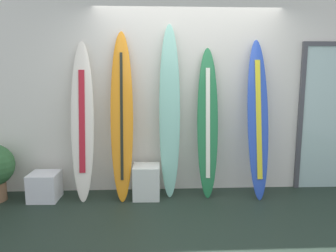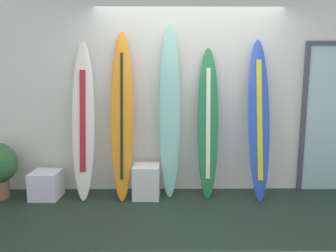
{
  "view_description": "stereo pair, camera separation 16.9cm",
  "coord_description": "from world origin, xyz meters",
  "px_view_note": "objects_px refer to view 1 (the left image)",
  "views": [
    {
      "loc": [
        -0.49,
        -3.23,
        1.64
      ],
      "look_at": [
        -0.28,
        0.95,
        0.95
      ],
      "focal_mm": 34.69,
      "sensor_mm": 36.0,
      "label": 1
    },
    {
      "loc": [
        -0.32,
        -3.24,
        1.64
      ],
      "look_at": [
        -0.28,
        0.95,
        0.95
      ],
      "focal_mm": 34.69,
      "sensor_mm": 36.0,
      "label": 2
    }
  ],
  "objects_px": {
    "surfboard_ivory": "(82,121)",
    "display_block_center": "(147,182)",
    "surfboard_cobalt": "(258,120)",
    "surfboard_emerald": "(208,124)",
    "surfboard_seafoam": "(170,112)",
    "display_block_left": "(45,186)",
    "surfboard_sunset": "(122,117)"
  },
  "relations": [
    {
      "from": "surfboard_sunset",
      "to": "surfboard_seafoam",
      "type": "xyz_separation_m",
      "value": [
        0.62,
        0.06,
        0.06
      ]
    },
    {
      "from": "surfboard_seafoam",
      "to": "surfboard_emerald",
      "type": "bearing_deg",
      "value": -2.42
    },
    {
      "from": "surfboard_sunset",
      "to": "surfboard_emerald",
      "type": "xyz_separation_m",
      "value": [
        1.13,
        0.04,
        -0.11
      ]
    },
    {
      "from": "surfboard_ivory",
      "to": "surfboard_cobalt",
      "type": "bearing_deg",
      "value": -1.0
    },
    {
      "from": "surfboard_cobalt",
      "to": "display_block_left",
      "type": "height_order",
      "value": "surfboard_cobalt"
    },
    {
      "from": "surfboard_sunset",
      "to": "surfboard_cobalt",
      "type": "distance_m",
      "value": 1.78
    },
    {
      "from": "surfboard_seafoam",
      "to": "surfboard_cobalt",
      "type": "xyz_separation_m",
      "value": [
        1.16,
        -0.08,
        -0.11
      ]
    },
    {
      "from": "surfboard_ivory",
      "to": "display_block_center",
      "type": "relative_size",
      "value": 4.67
    },
    {
      "from": "surfboard_cobalt",
      "to": "display_block_center",
      "type": "xyz_separation_m",
      "value": [
        -1.47,
        -0.02,
        -0.81
      ]
    },
    {
      "from": "display_block_left",
      "to": "surfboard_ivory",
      "type": "bearing_deg",
      "value": 7.49
    },
    {
      "from": "surfboard_cobalt",
      "to": "surfboard_seafoam",
      "type": "bearing_deg",
      "value": 175.85
    },
    {
      "from": "surfboard_ivory",
      "to": "surfboard_cobalt",
      "type": "height_order",
      "value": "surfboard_cobalt"
    },
    {
      "from": "surfboard_ivory",
      "to": "surfboard_sunset",
      "type": "distance_m",
      "value": 0.51
    },
    {
      "from": "surfboard_seafoam",
      "to": "display_block_center",
      "type": "relative_size",
      "value": 5.18
    },
    {
      "from": "surfboard_emerald",
      "to": "surfboard_cobalt",
      "type": "xyz_separation_m",
      "value": [
        0.65,
        -0.06,
        0.06
      ]
    },
    {
      "from": "surfboard_cobalt",
      "to": "display_block_center",
      "type": "bearing_deg",
      "value": -179.06
    },
    {
      "from": "surfboard_seafoam",
      "to": "display_block_center",
      "type": "height_order",
      "value": "surfboard_seafoam"
    },
    {
      "from": "surfboard_ivory",
      "to": "display_block_center",
      "type": "distance_m",
      "value": 1.15
    },
    {
      "from": "surfboard_seafoam",
      "to": "display_block_left",
      "type": "bearing_deg",
      "value": -176.13
    },
    {
      "from": "surfboard_ivory",
      "to": "surfboard_seafoam",
      "type": "height_order",
      "value": "surfboard_seafoam"
    },
    {
      "from": "surfboard_seafoam",
      "to": "surfboard_emerald",
      "type": "distance_m",
      "value": 0.53
    },
    {
      "from": "surfboard_ivory",
      "to": "surfboard_cobalt",
      "type": "distance_m",
      "value": 2.29
    },
    {
      "from": "surfboard_cobalt",
      "to": "display_block_center",
      "type": "height_order",
      "value": "surfboard_cobalt"
    },
    {
      "from": "surfboard_emerald",
      "to": "display_block_center",
      "type": "distance_m",
      "value": 1.11
    },
    {
      "from": "surfboard_sunset",
      "to": "display_block_left",
      "type": "xyz_separation_m",
      "value": [
        -1.02,
        -0.05,
        -0.9
      ]
    },
    {
      "from": "surfboard_emerald",
      "to": "display_block_center",
      "type": "height_order",
      "value": "surfboard_emerald"
    },
    {
      "from": "surfboard_sunset",
      "to": "surfboard_seafoam",
      "type": "height_order",
      "value": "surfboard_seafoam"
    },
    {
      "from": "surfboard_ivory",
      "to": "surfboard_seafoam",
      "type": "distance_m",
      "value": 1.14
    },
    {
      "from": "surfboard_cobalt",
      "to": "display_block_center",
      "type": "relative_size",
      "value": 4.74
    },
    {
      "from": "surfboard_sunset",
      "to": "surfboard_emerald",
      "type": "bearing_deg",
      "value": 1.93
    },
    {
      "from": "surfboard_emerald",
      "to": "display_block_left",
      "type": "relative_size",
      "value": 5.26
    },
    {
      "from": "surfboard_seafoam",
      "to": "display_block_left",
      "type": "relative_size",
      "value": 6.06
    }
  ]
}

